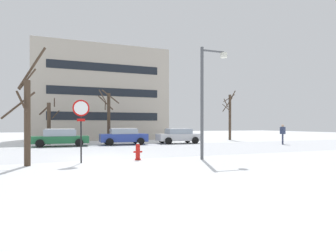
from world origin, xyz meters
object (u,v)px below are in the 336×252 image
object	(u,v)px
stop_sign	(81,119)
fire_hydrant	(138,151)
parked_car_silver	(178,136)
parked_car_blue	(124,136)
street_lamp	(207,91)
pedestrian_crossing	(283,133)
parked_car_green	(60,137)

from	to	relation	value
stop_sign	fire_hydrant	xyz separation A→B (m)	(2.73, 0.16, -1.61)
stop_sign	parked_car_silver	world-z (taller)	stop_sign
stop_sign	parked_car_silver	size ratio (longest dim) A/B	0.70
parked_car_blue	parked_car_silver	xyz separation A→B (m)	(5.25, -0.12, -0.02)
street_lamp	parked_car_silver	size ratio (longest dim) A/B	1.38
fire_hydrant	pedestrian_crossing	size ratio (longest dim) A/B	0.48
fire_hydrant	parked_car_silver	world-z (taller)	parked_car_silver
stop_sign	fire_hydrant	world-z (taller)	stop_sign
stop_sign	fire_hydrant	bearing A→B (deg)	3.33
stop_sign	parked_car_green	xyz separation A→B (m)	(-0.85, 11.21, -1.30)
fire_hydrant	parked_car_green	size ratio (longest dim) A/B	0.19
parked_car_silver	pedestrian_crossing	size ratio (longest dim) A/B	2.30
parked_car_blue	parked_car_silver	bearing A→B (deg)	-1.26
stop_sign	parked_car_blue	bearing A→B (deg)	68.61
fire_hydrant	street_lamp	size ratio (longest dim) A/B	0.15
parked_car_blue	pedestrian_crossing	xyz separation A→B (m)	(13.45, -4.79, 0.30)
street_lamp	pedestrian_crossing	world-z (taller)	street_lamp
parked_car_green	pedestrian_crossing	xyz separation A→B (m)	(18.70, -4.77, 0.32)
stop_sign	street_lamp	xyz separation A→B (m)	(6.11, -0.77, 1.43)
parked_car_blue	fire_hydrant	bearing A→B (deg)	-98.54
parked_car_green	parked_car_blue	size ratio (longest dim) A/B	1.09
fire_hydrant	parked_car_silver	bearing A→B (deg)	57.75
parked_car_green	parked_car_silver	bearing A→B (deg)	-0.55
fire_hydrant	street_lamp	world-z (taller)	street_lamp
parked_car_silver	pedestrian_crossing	distance (m)	9.44
stop_sign	parked_car_green	distance (m)	11.31
street_lamp	parked_car_blue	bearing A→B (deg)	98.13
parked_car_green	pedestrian_crossing	size ratio (longest dim) A/B	2.51
fire_hydrant	parked_car_blue	size ratio (longest dim) A/B	0.21
parked_car_silver	stop_sign	bearing A→B (deg)	-130.96
street_lamp	parked_car_blue	size ratio (longest dim) A/B	1.37
parked_car_blue	pedestrian_crossing	world-z (taller)	pedestrian_crossing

